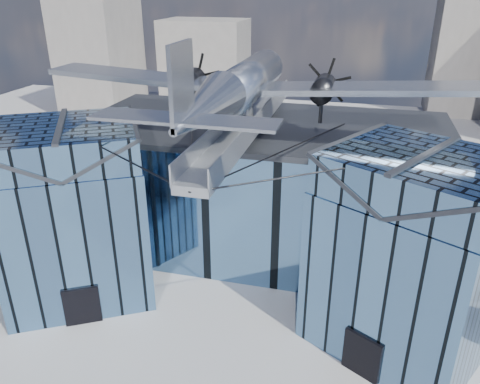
# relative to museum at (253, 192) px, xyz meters

# --- Properties ---
(ground_plane) EXTENTS (120.00, 120.00, 0.00)m
(ground_plane) POSITION_rel_museum_xyz_m (-0.00, -5.82, -5.54)
(ground_plane) COLOR gray
(museum) EXTENTS (32.88, 24.50, 17.60)m
(museum) POSITION_rel_museum_xyz_m (0.00, 0.00, 0.00)
(museum) COLOR teal
(museum) RESTS_ON ground
(bg_towers) EXTENTS (77.00, 24.50, 26.00)m
(bg_towers) POSITION_rel_museum_xyz_m (1.45, 44.67, 4.47)
(bg_towers) COLOR slate
(bg_towers) RESTS_ON ground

